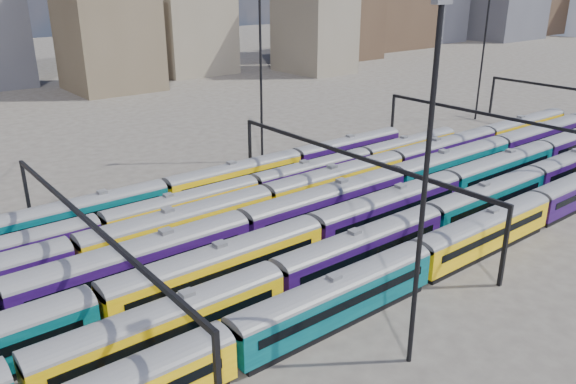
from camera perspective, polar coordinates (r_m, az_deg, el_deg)
ground at (r=60.66m, az=-0.78°, el=-4.95°), size 500.00×500.00×0.00m
rake_0 at (r=60.49m, az=19.29°, el=-3.53°), size 101.83×2.98×5.02m
rake_1 at (r=47.97m, az=-1.27°, el=-8.82°), size 123.22×3.01×5.06m
rake_2 at (r=63.32m, az=10.13°, el=-1.34°), size 109.55×3.21×5.41m
rake_3 at (r=63.38m, az=3.95°, el=-0.91°), size 159.79×3.34×5.63m
rake_4 at (r=70.74m, az=4.88°, el=1.29°), size 108.79×3.19×5.37m
rake_5 at (r=61.00m, az=-18.56°, el=-3.39°), size 115.51×2.82×4.73m
rake_6 at (r=65.30m, az=-20.34°, el=-1.89°), size 100.59×2.95×4.96m
gantry_1 at (r=49.36m, az=-19.57°, el=-3.84°), size 0.35×40.35×8.03m
gantry_2 at (r=64.30m, az=6.27°, el=2.96°), size 0.35×40.35×8.03m
gantry_3 at (r=87.36m, az=20.59°, el=6.53°), size 0.35×40.35×8.03m
mast_2 at (r=37.53m, az=13.76°, el=0.90°), size 1.40×0.50×25.60m
mast_3 at (r=83.77m, az=-2.78°, el=12.28°), size 1.40×0.50×25.60m
mast_5 at (r=117.57m, az=19.26°, el=13.65°), size 1.40×0.50×25.60m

